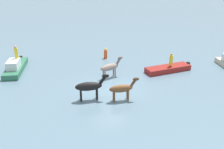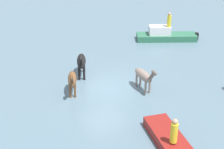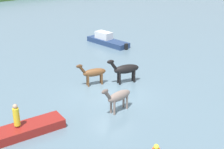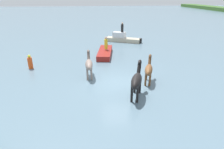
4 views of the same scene
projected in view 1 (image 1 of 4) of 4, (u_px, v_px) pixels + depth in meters
ground_plane at (109, 90)px, 18.89m from camera, size 186.68×186.68×0.00m
horse_chestnut_trailing at (122, 88)px, 16.96m from camera, size 2.14×1.07×1.68m
horse_pinto_flank at (90, 86)px, 17.00m from camera, size 2.40×1.26×1.90m
horse_dark_mare at (110, 67)px, 20.74m from camera, size 2.23×0.52×1.74m
boat_motor_center at (168, 69)px, 22.41m from camera, size 4.62×1.94×0.73m
boat_dinghy_port at (16, 68)px, 22.40m from camera, size 3.22×4.99×1.35m
person_watcher_seated at (171, 60)px, 22.01m from camera, size 0.32×0.32×1.19m
person_helmsman_aft at (16, 52)px, 22.05m from camera, size 0.32×0.32×1.19m
buoy_channel_marker at (106, 54)px, 25.72m from camera, size 0.36×0.36×1.14m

